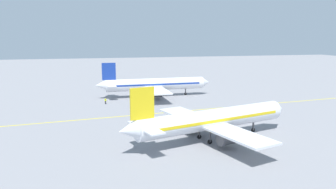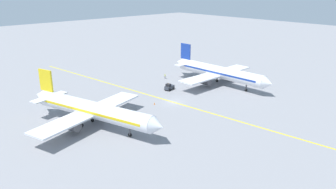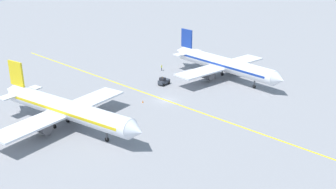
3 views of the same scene
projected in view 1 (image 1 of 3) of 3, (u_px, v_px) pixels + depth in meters
name	position (u px, v px, depth m)	size (l,w,h in m)	color
ground_plane	(182.00, 111.00, 80.88)	(400.00, 400.00, 0.00)	gray
apron_yellow_centreline	(182.00, 111.00, 80.87)	(0.40, 120.00, 0.01)	yellow
airplane_at_gate	(154.00, 85.00, 99.66)	(28.09, 35.45, 10.60)	white
airplane_adjacent_stand	(212.00, 120.00, 57.97)	(28.36, 34.94, 10.60)	silver
baggage_tug_dark	(144.00, 104.00, 84.65)	(3.23, 2.22, 2.11)	#333842
ground_crew_worker	(106.00, 101.00, 89.10)	(0.38, 0.50, 1.68)	#23232D
traffic_cone_near_nose	(179.00, 115.00, 75.79)	(0.32, 0.32, 0.55)	orange
traffic_cone_mid_apron	(144.00, 123.00, 69.07)	(0.32, 0.32, 0.55)	orange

